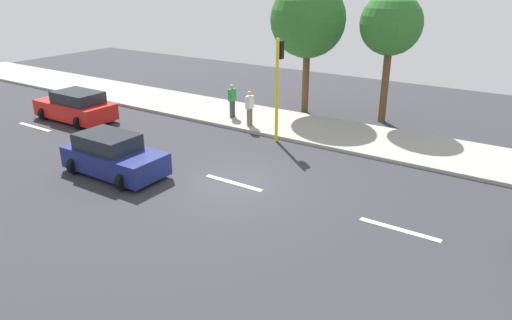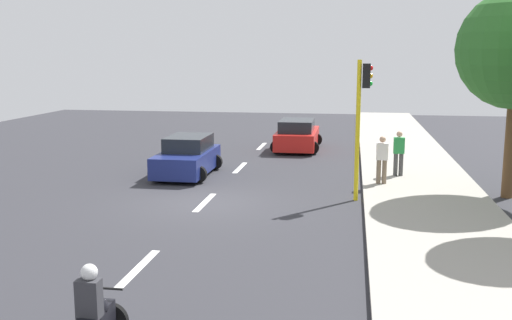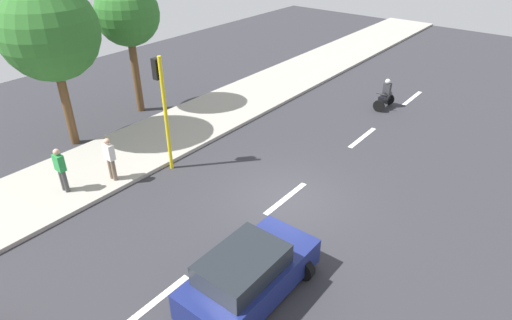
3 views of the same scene
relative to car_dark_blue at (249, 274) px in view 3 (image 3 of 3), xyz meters
The scene contains 13 objects.
ground_plane 4.62m from the car_dark_blue, 67.38° to the right, with size 40.00×60.00×0.10m, color #2D2D33.
sidewalk 9.73m from the car_dark_blue, 25.67° to the right, with size 4.00×60.00×0.15m, color #9E998E.
lane_stripe_far_north 16.32m from the car_dark_blue, 83.83° to the right, with size 0.20×2.40×0.01m, color white.
lane_stripe_north 10.38m from the car_dark_blue, 80.26° to the right, with size 0.20×2.40×0.01m, color white.
lane_stripe_mid 4.61m from the car_dark_blue, 67.38° to the right, with size 0.20×2.40×0.01m, color white.
lane_stripe_south 2.60m from the car_dark_blue, 45.67° to the left, with size 0.20×2.40×0.01m, color white.
car_dark_blue is the anchor object (origin of this frame).
motorcycle 14.22m from the car_dark_blue, 80.06° to the right, with size 0.60×1.30×1.53m.
pedestrian_near_signal 8.11m from the car_dark_blue, ahead, with size 0.40×0.24×1.69m.
pedestrian_by_tree 7.48m from the car_dark_blue, ahead, with size 0.40×0.24×1.69m.
traffic_light_corner 7.62m from the car_dark_blue, 25.23° to the right, with size 0.49×0.24×4.50m.
street_tree_center 12.29m from the car_dark_blue, ahead, with size 3.83×3.83×6.74m.
street_tree_south 14.03m from the car_dark_blue, 26.48° to the right, with size 2.95×2.95×6.26m.
Camera 3 is at (-6.89, 10.39, 8.81)m, focal length 30.04 mm.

